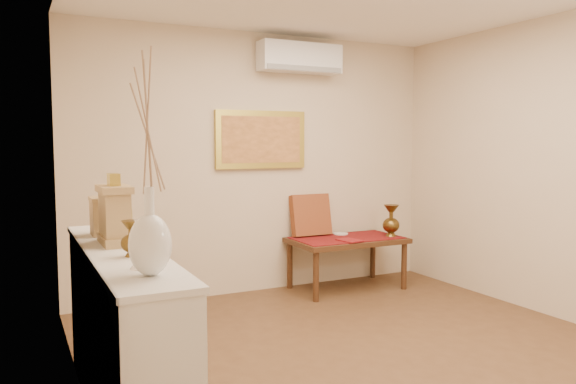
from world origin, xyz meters
TOP-DOWN VIEW (x-y plane):
  - floor at (0.00, 0.00)m, footprint 4.50×4.50m
  - wall_back at (0.00, 2.25)m, footprint 4.00×0.02m
  - wall_left at (-2.00, 0.00)m, footprint 0.02×4.50m
  - white_vase at (-1.81, -0.71)m, footprint 0.19×0.19m
  - candlestick at (-1.82, -0.54)m, footprint 0.11×0.11m
  - brass_urn_small at (-1.81, -0.24)m, footprint 0.11×0.11m
  - table_cloth at (0.85, 1.88)m, footprint 1.14×0.59m
  - brass_urn_tall at (1.32, 1.74)m, footprint 0.19×0.19m
  - plate at (0.90, 2.09)m, footprint 0.17×0.17m
  - menu at (0.76, 1.69)m, footprint 0.22×0.28m
  - cushion at (0.56, 2.16)m, footprint 0.45×0.19m
  - display_ledge at (-1.82, 0.00)m, footprint 0.37×2.02m
  - mantel_clock at (-1.82, 0.18)m, footprint 0.17×0.36m
  - wooden_chest at (-1.83, 0.53)m, footprint 0.16×0.21m
  - low_table at (0.85, 1.88)m, footprint 1.20×0.70m
  - painting at (0.00, 2.22)m, footprint 1.00×0.06m
  - ac_unit at (0.40, 2.12)m, footprint 0.90×0.25m

SIDE VIEW (x-z plane):
  - floor at x=0.00m, z-range 0.00..0.00m
  - low_table at x=0.85m, z-range 0.21..0.76m
  - display_ledge at x=-1.82m, z-range 0.00..0.98m
  - table_cloth at x=0.85m, z-range 0.55..0.56m
  - plate at x=0.90m, z-range 0.56..0.57m
  - menu at x=0.76m, z-range 0.56..0.57m
  - brass_urn_tall at x=1.32m, z-range 0.56..0.98m
  - cushion at x=0.56m, z-range 0.55..1.01m
  - candlestick at x=-1.82m, z-range 0.98..1.21m
  - brass_urn_small at x=-1.81m, z-range 0.98..1.22m
  - wooden_chest at x=-1.83m, z-range 0.98..1.22m
  - mantel_clock at x=-1.82m, z-range 0.95..1.36m
  - wall_back at x=0.00m, z-range 0.00..2.70m
  - wall_left at x=-2.00m, z-range 0.00..2.70m
  - white_vase at x=-1.81m, z-range 0.98..1.98m
  - painting at x=0.00m, z-range 1.30..1.90m
  - ac_unit at x=0.40m, z-range 2.30..2.60m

